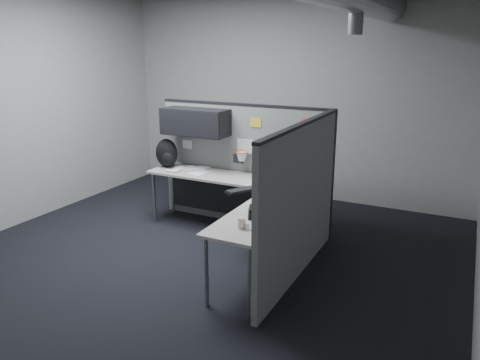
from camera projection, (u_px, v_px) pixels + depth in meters
The scene contains 12 objects.
room at pixel (244, 73), 4.48m from camera, with size 5.62×5.62×3.22m.
partition_back at pixel (230, 151), 6.19m from camera, with size 2.44×0.42×1.63m.
partition_right at pixel (301, 201), 4.78m from camera, with size 0.07×2.23×1.63m.
desk at pixel (239, 194), 5.67m from camera, with size 2.31×2.11×0.73m.
monitor at pixel (289, 164), 5.60m from camera, with size 0.58×0.58×0.47m.
keyboard at pixel (243, 190), 5.36m from camera, with size 0.34×0.44×0.04m.
mouse at pixel (267, 197), 5.12m from camera, with size 0.30×0.31×0.05m.
phone at pixel (257, 213), 4.58m from camera, with size 0.26×0.27×0.10m.
bottles at pixel (254, 226), 4.27m from camera, with size 0.13×0.18×0.08m.
cup at pixel (242, 223), 4.29m from camera, with size 0.07×0.07×0.10m, color beige.
papers at pixel (185, 168), 6.36m from camera, with size 0.74×0.47×0.02m.
backpack at pixel (167, 154), 6.39m from camera, with size 0.38×0.35×0.40m.
Camera 1 is at (2.59, -4.12, 2.35)m, focal length 35.00 mm.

